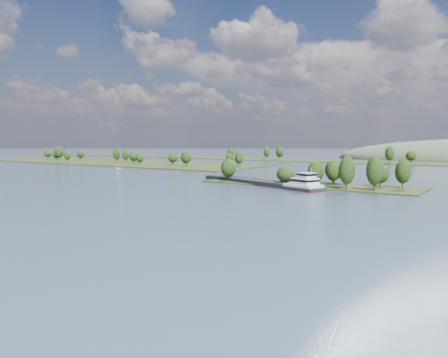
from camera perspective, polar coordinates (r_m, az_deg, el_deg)
The scene contains 6 objects.
ground at distance 151.59m, azimuth 1.82°, elevation -2.79°, with size 1800.00×1800.00×0.00m, color #394F64.
tree_island at distance 200.52m, azimuth 12.45°, elevation 0.18°, with size 100.00×30.95×15.04m.
left_bank at distance 408.87m, azimuth -14.85°, elevation 2.20°, with size 300.00×80.00×15.17m.
back_shoreline at distance 413.12m, azimuth 24.26°, elevation 1.93°, with size 900.00×60.00×16.06m.
cargo_barge at distance 200.91m, azimuth 5.38°, elevation -0.46°, with size 74.87×35.13×10.35m.
motorboat at distance 305.81m, azimuth -13.58°, elevation 1.32°, with size 2.19×5.83×2.25m, color silver.
Camera 1 is at (80.82, -6.50, 21.08)m, focal length 35.00 mm.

